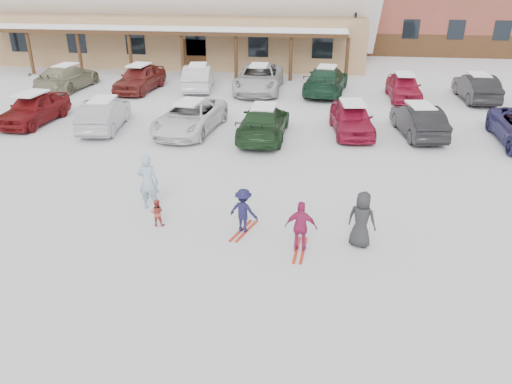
# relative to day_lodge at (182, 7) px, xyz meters

# --- Properties ---
(ground) EXTENTS (160.00, 160.00, 0.00)m
(ground) POSITION_rel_day_lodge_xyz_m (9.00, -27.96, -3.94)
(ground) COLOR silver
(ground) RESTS_ON ground
(day_lodge) EXTENTS (29.12, 12.50, 10.38)m
(day_lodge) POSITION_rel_day_lodge_xyz_m (0.00, 0.00, 0.00)
(day_lodge) COLOR tan
(day_lodge) RESTS_ON ground
(lamp_post) EXTENTS (0.50, 0.25, 6.73)m
(lamp_post) POSITION_rel_day_lodge_xyz_m (13.16, -3.16, -0.17)
(lamp_post) COLOR black
(lamp_post) RESTS_ON ground
(adult_skier) EXTENTS (0.66, 0.44, 1.82)m
(adult_skier) POSITION_rel_day_lodge_xyz_m (5.86, -26.47, -3.04)
(adult_skier) COLOR #8DABC0
(adult_skier) RESTS_ON ground
(toddler_red) EXTENTS (0.42, 0.34, 0.83)m
(toddler_red) POSITION_rel_day_lodge_xyz_m (6.43, -27.52, -3.53)
(toddler_red) COLOR #A83D31
(toddler_red) RESTS_ON ground
(child_navy) EXTENTS (0.98, 0.74, 1.34)m
(child_navy) POSITION_rel_day_lodge_xyz_m (9.02, -27.56, -3.27)
(child_navy) COLOR #161538
(child_navy) RESTS_ON ground
(skis_child_navy) EXTENTS (0.62, 1.39, 0.03)m
(skis_child_navy) POSITION_rel_day_lodge_xyz_m (9.02, -27.56, -3.93)
(skis_child_navy) COLOR red
(skis_child_navy) RESTS_ON ground
(child_magenta) EXTENTS (0.88, 0.42, 1.46)m
(child_magenta) POSITION_rel_day_lodge_xyz_m (10.70, -28.42, -3.21)
(child_magenta) COLOR #A32053
(child_magenta) RESTS_ON ground
(skis_child_magenta) EXTENTS (0.30, 1.41, 0.03)m
(skis_child_magenta) POSITION_rel_day_lodge_xyz_m (10.70, -28.42, -3.93)
(skis_child_magenta) COLOR red
(skis_child_magenta) RESTS_ON ground
(bystander_dark) EXTENTS (0.92, 0.77, 1.60)m
(bystander_dark) POSITION_rel_day_lodge_xyz_m (12.31, -27.92, -3.14)
(bystander_dark) COLOR #262729
(bystander_dark) RESTS_ON ground
(parked_car_0) EXTENTS (2.08, 4.42, 1.46)m
(parked_car_0) POSITION_rel_day_lodge_xyz_m (-2.60, -18.25, -3.21)
(parked_car_0) COLOR maroon
(parked_car_0) RESTS_ON ground
(parked_car_1) EXTENTS (2.02, 4.43, 1.41)m
(parked_car_1) POSITION_rel_day_lodge_xyz_m (1.13, -18.72, -3.24)
(parked_car_1) COLOR #9A9A9E
(parked_car_1) RESTS_ON ground
(parked_car_2) EXTENTS (2.89, 5.24, 1.39)m
(parked_car_2) POSITION_rel_day_lodge_xyz_m (5.17, -18.58, -3.25)
(parked_car_2) COLOR white
(parked_car_2) RESTS_ON ground
(parked_car_3) EXTENTS (2.07, 4.90, 1.41)m
(parked_car_3) POSITION_rel_day_lodge_xyz_m (8.61, -19.01, -3.24)
(parked_car_3) COLOR #1C391D
(parked_car_3) RESTS_ON ground
(parked_car_4) EXTENTS (2.16, 4.35, 1.43)m
(parked_car_4) POSITION_rel_day_lodge_xyz_m (12.48, -17.91, -3.23)
(parked_car_4) COLOR maroon
(parked_car_4) RESTS_ON ground
(parked_car_5) EXTENTS (2.07, 4.40, 1.39)m
(parked_car_5) POSITION_rel_day_lodge_xyz_m (15.43, -17.85, -3.25)
(parked_car_5) COLOR black
(parked_car_5) RESTS_ON ground
(parked_car_7) EXTENTS (2.41, 5.20, 1.47)m
(parked_car_7) POSITION_rel_day_lodge_xyz_m (-4.33, -11.36, -3.21)
(parked_car_7) COLOR gray
(parked_car_7) RESTS_ON ground
(parked_car_8) EXTENTS (2.29, 4.75, 1.57)m
(parked_car_8) POSITION_rel_day_lodge_xyz_m (0.20, -11.19, -3.16)
(parked_car_8) COLOR maroon
(parked_car_8) RESTS_ON ground
(parked_car_9) EXTENTS (2.21, 4.73, 1.50)m
(parked_car_9) POSITION_rel_day_lodge_xyz_m (3.61, -10.39, -3.19)
(parked_car_9) COLOR silver
(parked_car_9) RESTS_ON ground
(parked_car_10) EXTENTS (2.63, 5.66, 1.57)m
(parked_car_10) POSITION_rel_day_lodge_xyz_m (7.33, -10.42, -3.16)
(parked_car_10) COLOR silver
(parked_car_10) RESTS_ON ground
(parked_car_11) EXTENTS (2.90, 5.64, 1.56)m
(parked_car_11) POSITION_rel_day_lodge_xyz_m (11.32, -10.39, -3.16)
(parked_car_11) COLOR #173A26
(parked_car_11) RESTS_ON ground
(parked_car_12) EXTENTS (1.77, 4.18, 1.41)m
(parked_car_12) POSITION_rel_day_lodge_xyz_m (15.69, -11.16, -3.24)
(parked_car_12) COLOR #A81A39
(parked_car_12) RESTS_ON ground
(parked_car_13) EXTENTS (1.70, 4.51, 1.47)m
(parked_car_13) POSITION_rel_day_lodge_xyz_m (19.67, -11.00, -3.21)
(parked_car_13) COLOR black
(parked_car_13) RESTS_ON ground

